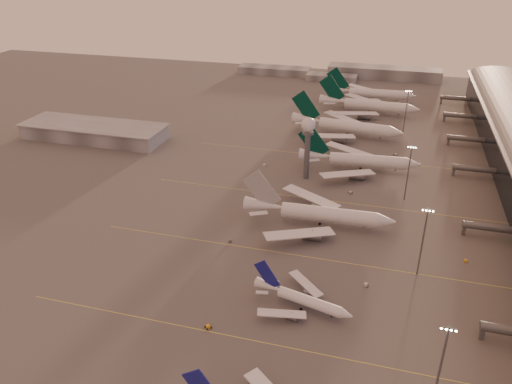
# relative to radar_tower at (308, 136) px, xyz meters

# --- Properties ---
(ground) EXTENTS (700.00, 700.00, 0.00)m
(ground) POSITION_rel_radar_tower_xyz_m (-5.00, -120.00, -20.95)
(ground) COLOR #4F4D4D
(ground) RESTS_ON ground
(taxiway_markings) EXTENTS (180.00, 185.25, 0.02)m
(taxiway_markings) POSITION_rel_radar_tower_xyz_m (25.00, -64.00, -20.94)
(taxiway_markings) COLOR #D1C849
(taxiway_markings) RESTS_ON ground
(hangar) EXTENTS (82.00, 27.00, 8.50)m
(hangar) POSITION_rel_radar_tower_xyz_m (-125.00, 20.00, -16.63)
(hangar) COLOR #5C5E63
(hangar) RESTS_ON ground
(radar_tower) EXTENTS (6.40, 6.40, 31.10)m
(radar_tower) POSITION_rel_radar_tower_xyz_m (0.00, 0.00, 0.00)
(radar_tower) COLOR #55575C
(radar_tower) RESTS_ON ground
(mast_a) EXTENTS (3.60, 0.56, 25.00)m
(mast_a) POSITION_rel_radar_tower_xyz_m (53.00, -120.00, -7.21)
(mast_a) COLOR #55575C
(mast_a) RESTS_ON ground
(mast_b) EXTENTS (3.60, 0.56, 25.00)m
(mast_b) POSITION_rel_radar_tower_xyz_m (50.00, -65.00, -7.21)
(mast_b) COLOR #55575C
(mast_b) RESTS_ON ground
(mast_c) EXTENTS (3.60, 0.56, 25.00)m
(mast_c) POSITION_rel_radar_tower_xyz_m (45.00, -10.00, -7.21)
(mast_c) COLOR #55575C
(mast_c) RESTS_ON ground
(mast_d) EXTENTS (3.60, 0.56, 25.00)m
(mast_d) POSITION_rel_radar_tower_xyz_m (43.00, 80.00, -7.21)
(mast_d) COLOR #55575C
(mast_d) RESTS_ON ground
(distant_horizon) EXTENTS (165.00, 37.50, 9.00)m
(distant_horizon) POSITION_rel_radar_tower_xyz_m (-2.38, 205.14, -17.06)
(distant_horizon) COLOR #5C5E63
(distant_horizon) RESTS_ON ground
(narrowbody_mid) EXTENTS (32.08, 25.29, 12.77)m
(narrowbody_mid) POSITION_rel_radar_tower_xyz_m (16.20, -92.50, -18.36)
(narrowbody_mid) COLOR silver
(narrowbody_mid) RESTS_ON ground
(widebody_white) EXTENTS (59.89, 47.94, 21.06)m
(widebody_white) POSITION_rel_radar_tower_xyz_m (12.72, -41.75, -17.30)
(widebody_white) COLOR silver
(widebody_white) RESTS_ON ground
(greentail_a) EXTENTS (59.08, 47.57, 21.45)m
(greentail_a) POSITION_rel_radar_tower_xyz_m (22.91, 16.32, -17.16)
(greentail_a) COLOR silver
(greentail_a) RESTS_ON ground
(greentail_b) EXTENTS (65.41, 52.51, 23.83)m
(greentail_b) POSITION_rel_radar_tower_xyz_m (11.40, 63.45, -16.74)
(greentail_b) COLOR silver
(greentail_b) RESTS_ON ground
(greentail_c) EXTENTS (65.10, 52.43, 23.63)m
(greentail_c) POSITION_rel_radar_tower_xyz_m (20.37, 108.96, -16.77)
(greentail_c) COLOR silver
(greentail_c) RESTS_ON ground
(greentail_d) EXTENTS (61.51, 49.69, 22.35)m
(greentail_d) POSITION_rel_radar_tower_xyz_m (19.32, 139.66, -17.00)
(greentail_d) COLOR silver
(greentail_d) RESTS_ON ground
(gsv_tug_mid) EXTENTS (4.14, 4.05, 1.04)m
(gsv_tug_mid) POSITION_rel_radar_tower_xyz_m (-7.88, -108.82, -20.42)
(gsv_tug_mid) COLOR gold
(gsv_tug_mid) RESTS_ON ground
(gsv_truck_b) EXTENTS (6.15, 3.47, 2.35)m
(gsv_truck_b) POSITION_rel_radar_tower_xyz_m (34.52, -76.67, -19.75)
(gsv_truck_b) COLOR silver
(gsv_truck_b) RESTS_ON ground
(gsv_truck_c) EXTENTS (5.47, 4.35, 2.12)m
(gsv_truck_c) POSITION_rel_radar_tower_xyz_m (-16.18, -62.92, -19.87)
(gsv_truck_c) COLOR #595C5E
(gsv_truck_c) RESTS_ON ground
(gsv_catering_b) EXTENTS (4.83, 2.44, 3.89)m
(gsv_catering_b) POSITION_rel_radar_tower_xyz_m (66.45, -53.23, -19.00)
(gsv_catering_b) COLOR gold
(gsv_catering_b) RESTS_ON ground
(gsv_tug_far) EXTENTS (3.33, 3.74, 0.92)m
(gsv_tug_far) POSITION_rel_radar_tower_xyz_m (21.98, -10.75, -20.48)
(gsv_tug_far) COLOR silver
(gsv_tug_far) RESTS_ON ground
(gsv_truck_d) EXTENTS (2.59, 6.20, 2.45)m
(gsv_truck_d) POSITION_rel_radar_tower_xyz_m (-22.50, 8.53, -19.70)
(gsv_truck_d) COLOR silver
(gsv_truck_d) RESTS_ON ground
(gsv_tug_hangar) EXTENTS (3.88, 3.01, 0.97)m
(gsv_tug_hangar) POSITION_rel_radar_tower_xyz_m (39.84, 40.33, -20.45)
(gsv_tug_hangar) COLOR silver
(gsv_tug_hangar) RESTS_ON ground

